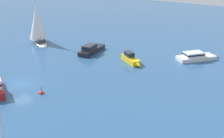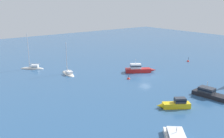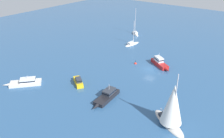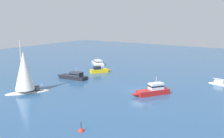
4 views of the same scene
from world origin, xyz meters
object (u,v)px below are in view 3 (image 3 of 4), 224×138
at_px(ketch_2, 132,44).
at_px(launch_1, 78,81).
at_px(launch, 26,82).
at_px(mooring_buoy, 135,64).
at_px(powerboat, 160,63).
at_px(ketch_1, 172,107).
at_px(ketch, 135,34).
at_px(launch_2, 107,96).

distance_m(ketch_2, launch_1, 28.27).
xyz_separation_m(launch, mooring_buoy, (-13.02, -23.52, -0.57)).
bearing_deg(launch, powerboat, -173.73).
bearing_deg(ketch_1, launch_1, -149.54).
relative_size(ketch, powerboat, 1.35).
bearing_deg(powerboat, launch_1, -84.43).
height_order(powerboat, mooring_buoy, powerboat).
bearing_deg(mooring_buoy, launch_1, 75.20).
bearing_deg(launch_2, ketch_1, 85.40).
bearing_deg(launch_1, mooring_buoy, -71.02).
relative_size(launch, ketch, 0.75).
bearing_deg(mooring_buoy, ketch_1, 135.79).
bearing_deg(ketch, ketch_2, 158.00).
bearing_deg(ketch_1, launch, -135.82).
height_order(ketch_1, launch_2, ketch_1).
distance_m(ketch, powerboat, 26.61).
distance_m(launch, launch_2, 18.49).
bearing_deg(ketch_1, ketch, 160.90).
xyz_separation_m(launch, launch_2, (-17.37, -6.33, 0.07)).
bearing_deg(launch_1, powerboat, -83.51).
relative_size(ketch_1, ketch_2, 1.29).
xyz_separation_m(launch, ketch, (0.49, -44.83, -0.41)).
distance_m(ketch_1, launch_1, 21.92).
xyz_separation_m(ketch_1, powerboat, (11.88, -19.66, -2.73)).
bearing_deg(powerboat, ketch_2, -179.20).
distance_m(ketch_1, powerboat, 23.13).
xyz_separation_m(powerboat, launch_1, (9.85, 19.09, -0.14)).
distance_m(launch, ketch_2, 35.38).
relative_size(launch_2, mooring_buoy, 6.32).
distance_m(ketch_1, ketch_2, 38.74).
bearing_deg(launch_2, ketch_2, -161.49).
relative_size(launch_1, mooring_buoy, 4.05).
distance_m(ketch, launch_1, 38.78).
bearing_deg(launch, ketch, -137.87).
bearing_deg(mooring_buoy, ketch_2, -53.38).
relative_size(launch, mooring_buoy, 5.55).
xyz_separation_m(launch_1, launch_2, (-8.68, 0.83, -0.01)).
height_order(ketch, ketch_1, ketch_1).
relative_size(ketch_2, launch_1, 1.49).
bearing_deg(ketch_1, mooring_buoy, 167.75).
bearing_deg(powerboat, ketch, 168.54).
bearing_deg(ketch_2, launch_1, -163.66).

